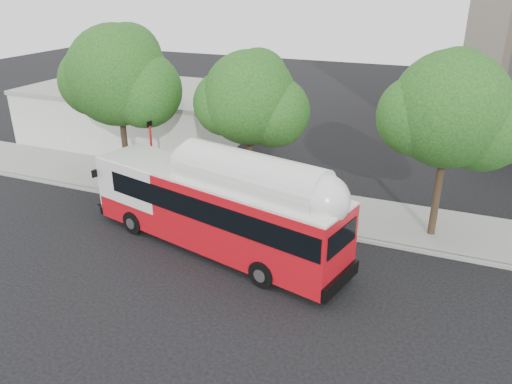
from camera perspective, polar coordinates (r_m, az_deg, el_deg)
ground at (r=23.63m, az=-4.21°, el=-7.20°), size 120.00×120.00×0.00m
sidewalk at (r=28.88m, az=1.51°, el=-1.04°), size 60.00×5.00×0.15m
curb_strip at (r=26.70m, az=-0.50°, el=-3.16°), size 60.00×0.30×0.15m
red_curb_segment at (r=27.89m, az=-6.19°, el=-2.08°), size 10.00×0.32×0.16m
street_tree_left at (r=30.14m, az=-14.72°, el=12.30°), size 6.67×5.80×9.74m
street_tree_mid at (r=26.83m, az=0.09°, el=10.23°), size 5.75×5.00×8.62m
street_tree_right at (r=24.64m, az=22.26°, el=8.16°), size 6.21×5.40×9.18m
low_commercial_bldg at (r=40.89m, az=-13.33°, el=8.77°), size 16.20×10.20×4.25m
transit_bus at (r=23.32m, az=-4.62°, el=-2.19°), size 14.40×5.98×4.21m
signal_pole at (r=28.91m, az=-11.73°, el=3.50°), size 0.13×0.45×4.72m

